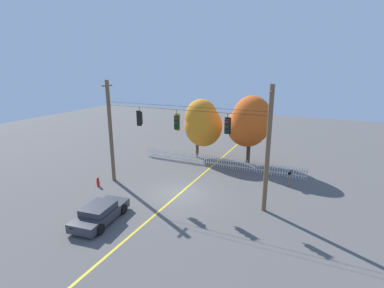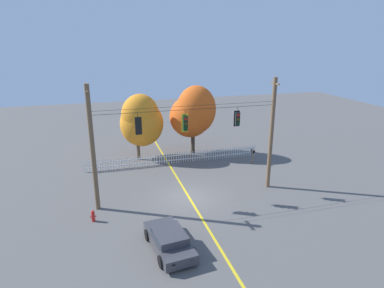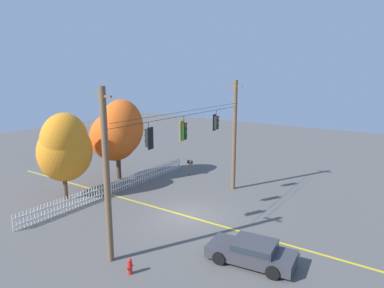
{
  "view_description": "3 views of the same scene",
  "coord_description": "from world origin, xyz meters",
  "px_view_note": "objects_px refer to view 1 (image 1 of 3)",
  "views": [
    {
      "loc": [
        9.31,
        -17.97,
        9.42
      ],
      "look_at": [
        0.82,
        0.39,
        3.92
      ],
      "focal_mm": 26.87,
      "sensor_mm": 36.0,
      "label": 1
    },
    {
      "loc": [
        -5.74,
        -20.91,
        10.96
      ],
      "look_at": [
        0.31,
        0.2,
        3.93
      ],
      "focal_mm": 30.98,
      "sensor_mm": 36.0,
      "label": 2
    },
    {
      "loc": [
        -16.68,
        -11.87,
        9.0
      ],
      "look_at": [
        1.19,
        0.38,
        4.43
      ],
      "focal_mm": 32.27,
      "sensor_mm": 36.0,
      "label": 3
    }
  ],
  "objects_px": {
    "traffic_signal_northbound_primary": "(140,118)",
    "autumn_maple_near_fence": "(202,123)",
    "traffic_signal_northbound_secondary": "(177,122)",
    "traffic_signal_westbound_side": "(227,126)",
    "parked_car": "(100,213)",
    "fire_hydrant": "(98,182)",
    "roadside_mailbox": "(290,174)",
    "autumn_maple_mid": "(249,123)"
  },
  "relations": [
    {
      "from": "autumn_maple_near_fence",
      "to": "parked_car",
      "type": "distance_m",
      "value": 15.23
    },
    {
      "from": "traffic_signal_northbound_secondary",
      "to": "parked_car",
      "type": "bearing_deg",
      "value": -113.09
    },
    {
      "from": "traffic_signal_northbound_primary",
      "to": "traffic_signal_westbound_side",
      "type": "distance_m",
      "value": 6.95
    },
    {
      "from": "fire_hydrant",
      "to": "autumn_maple_near_fence",
      "type": "bearing_deg",
      "value": 67.05
    },
    {
      "from": "traffic_signal_northbound_primary",
      "to": "parked_car",
      "type": "height_order",
      "value": "traffic_signal_northbound_primary"
    },
    {
      "from": "traffic_signal_westbound_side",
      "to": "autumn_maple_mid",
      "type": "distance_m",
      "value": 9.13
    },
    {
      "from": "traffic_signal_westbound_side",
      "to": "autumn_maple_mid",
      "type": "relative_size",
      "value": 0.21
    },
    {
      "from": "autumn_maple_mid",
      "to": "fire_hydrant",
      "type": "bearing_deg",
      "value": -132.17
    },
    {
      "from": "traffic_signal_northbound_primary",
      "to": "traffic_signal_westbound_side",
      "type": "height_order",
      "value": "same"
    },
    {
      "from": "traffic_signal_northbound_secondary",
      "to": "fire_hydrant",
      "type": "xyz_separation_m",
      "value": [
        -6.42,
        -1.59,
        -5.14
      ]
    },
    {
      "from": "traffic_signal_westbound_side",
      "to": "autumn_maple_near_fence",
      "type": "relative_size",
      "value": 0.23
    },
    {
      "from": "traffic_signal_northbound_secondary",
      "to": "traffic_signal_northbound_primary",
      "type": "bearing_deg",
      "value": -179.64
    },
    {
      "from": "fire_hydrant",
      "to": "parked_car",
      "type": "bearing_deg",
      "value": -46.36
    },
    {
      "from": "traffic_signal_northbound_secondary",
      "to": "autumn_maple_mid",
      "type": "distance_m",
      "value": 9.63
    },
    {
      "from": "traffic_signal_westbound_side",
      "to": "roadside_mailbox",
      "type": "relative_size",
      "value": 1.06
    },
    {
      "from": "autumn_maple_near_fence",
      "to": "fire_hydrant",
      "type": "bearing_deg",
      "value": -112.95
    },
    {
      "from": "traffic_signal_northbound_secondary",
      "to": "parked_car",
      "type": "distance_m",
      "value": 7.95
    },
    {
      "from": "traffic_signal_northbound_primary",
      "to": "parked_car",
      "type": "relative_size",
      "value": 0.33
    },
    {
      "from": "autumn_maple_near_fence",
      "to": "parked_car",
      "type": "height_order",
      "value": "autumn_maple_near_fence"
    },
    {
      "from": "traffic_signal_northbound_primary",
      "to": "autumn_maple_near_fence",
      "type": "distance_m",
      "value": 9.47
    },
    {
      "from": "autumn_maple_near_fence",
      "to": "fire_hydrant",
      "type": "distance_m",
      "value": 12.12
    },
    {
      "from": "traffic_signal_northbound_primary",
      "to": "autumn_maple_mid",
      "type": "distance_m",
      "value": 11.1
    },
    {
      "from": "traffic_signal_northbound_primary",
      "to": "parked_car",
      "type": "xyz_separation_m",
      "value": [
        0.7,
        -5.73,
        -4.98
      ]
    },
    {
      "from": "autumn_maple_mid",
      "to": "parked_car",
      "type": "height_order",
      "value": "autumn_maple_mid"
    },
    {
      "from": "traffic_signal_northbound_secondary",
      "to": "traffic_signal_westbound_side",
      "type": "distance_m",
      "value": 3.79
    },
    {
      "from": "fire_hydrant",
      "to": "roadside_mailbox",
      "type": "bearing_deg",
      "value": 24.58
    },
    {
      "from": "parked_car",
      "to": "fire_hydrant",
      "type": "xyz_separation_m",
      "value": [
        -3.97,
        4.16,
        -0.23
      ]
    },
    {
      "from": "fire_hydrant",
      "to": "roadside_mailbox",
      "type": "relative_size",
      "value": 0.55
    },
    {
      "from": "traffic_signal_northbound_secondary",
      "to": "roadside_mailbox",
      "type": "height_order",
      "value": "traffic_signal_northbound_secondary"
    },
    {
      "from": "autumn_maple_mid",
      "to": "traffic_signal_northbound_secondary",
      "type": "bearing_deg",
      "value": -109.34
    },
    {
      "from": "traffic_signal_northbound_secondary",
      "to": "traffic_signal_westbound_side",
      "type": "height_order",
      "value": "same"
    },
    {
      "from": "autumn_maple_near_fence",
      "to": "fire_hydrant",
      "type": "relative_size",
      "value": 8.2
    },
    {
      "from": "traffic_signal_northbound_primary",
      "to": "traffic_signal_westbound_side",
      "type": "xyz_separation_m",
      "value": [
        6.95,
        0.02,
        -0.02
      ]
    },
    {
      "from": "traffic_signal_northbound_primary",
      "to": "roadside_mailbox",
      "type": "distance_m",
      "value": 12.62
    },
    {
      "from": "traffic_signal_northbound_secondary",
      "to": "autumn_maple_mid",
      "type": "height_order",
      "value": "autumn_maple_mid"
    },
    {
      "from": "traffic_signal_westbound_side",
      "to": "roadside_mailbox",
      "type": "xyz_separation_m",
      "value": [
        3.81,
        4.82,
        -4.46
      ]
    },
    {
      "from": "autumn_maple_mid",
      "to": "autumn_maple_near_fence",
      "type": "bearing_deg",
      "value": 177.99
    },
    {
      "from": "parked_car",
      "to": "roadside_mailbox",
      "type": "bearing_deg",
      "value": 46.45
    },
    {
      "from": "parked_car",
      "to": "fire_hydrant",
      "type": "distance_m",
      "value": 5.76
    },
    {
      "from": "traffic_signal_northbound_primary",
      "to": "fire_hydrant",
      "type": "bearing_deg",
      "value": -154.34
    },
    {
      "from": "traffic_signal_westbound_side",
      "to": "fire_hydrant",
      "type": "xyz_separation_m",
      "value": [
        -10.22,
        -1.59,
        -5.19
      ]
    },
    {
      "from": "traffic_signal_westbound_side",
      "to": "roadside_mailbox",
      "type": "bearing_deg",
      "value": 51.71
    }
  ]
}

